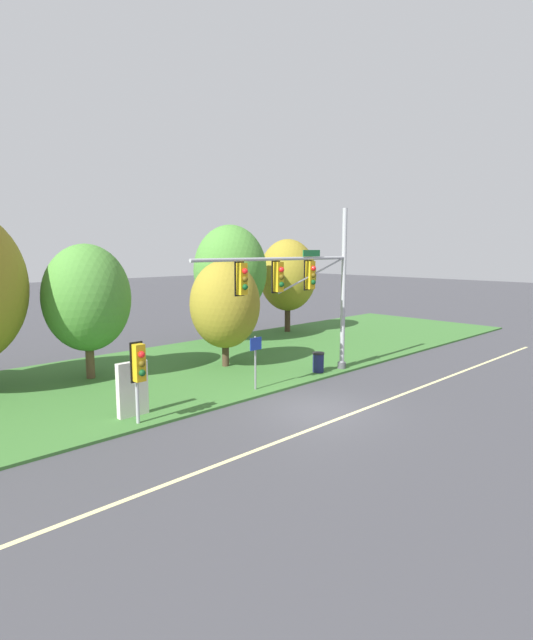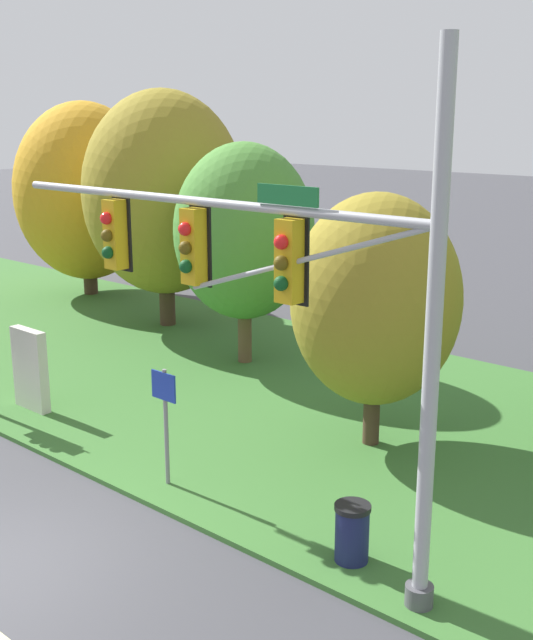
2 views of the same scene
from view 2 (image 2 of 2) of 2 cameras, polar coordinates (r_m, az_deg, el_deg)
ground_plane at (r=13.61m, az=-17.46°, el=-15.94°), size 160.00×160.00×0.00m
grass_verge at (r=18.66m, az=4.69°, el=-6.57°), size 48.00×11.50×0.10m
traffic_signal_mast at (r=11.86m, az=0.37°, el=2.89°), size 8.97×0.49×7.58m
route_sign_post at (r=14.69m, az=-7.22°, el=-6.44°), size 0.61×0.08×2.21m
tree_nearest_road at (r=30.56m, az=-12.74°, el=8.89°), size 5.19×5.19×7.08m
tree_left_of_mast at (r=25.44m, az=-7.32°, el=8.92°), size 5.06×5.06×7.39m
tree_behind_signpost at (r=21.36m, az=-1.61°, el=6.26°), size 3.75×3.75×5.94m
tree_mid_verge at (r=16.05m, az=7.76°, el=1.41°), size 3.41×3.41×5.18m
info_kiosk at (r=19.18m, az=-16.45°, el=-3.40°), size 1.10×0.24×1.90m
trash_bin at (r=12.66m, az=6.10°, el=-14.78°), size 0.56×0.56×0.93m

